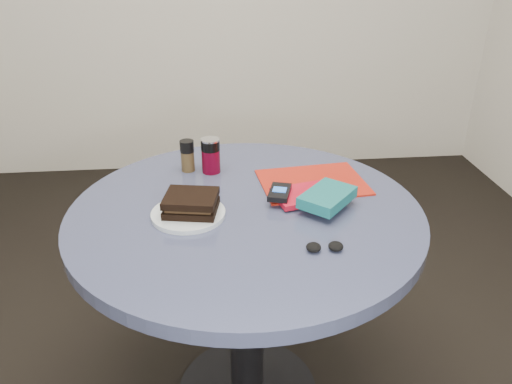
{
  "coord_description": "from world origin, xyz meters",
  "views": [
    {
      "loc": [
        -0.09,
        -1.23,
        1.43
      ],
      "look_at": [
        0.03,
        0.0,
        0.8
      ],
      "focal_mm": 35.0,
      "sensor_mm": 36.0,
      "label": 1
    }
  ],
  "objects": [
    {
      "name": "table",
      "position": [
        0.0,
        0.0,
        0.59
      ],
      "size": [
        1.0,
        1.0,
        0.75
      ],
      "color": "black",
      "rests_on": "ground"
    },
    {
      "name": "novel",
      "position": [
        0.23,
        -0.02,
        0.79
      ],
      "size": [
        0.19,
        0.19,
        0.03
      ],
      "primitive_type": "cube",
      "rotation": [
        0.0,
        0.0,
        0.85
      ],
      "color": "#13595D",
      "rests_on": "red_book"
    },
    {
      "name": "soda_can",
      "position": [
        -0.09,
        0.26,
        0.81
      ],
      "size": [
        0.06,
        0.06,
        0.11
      ],
      "color": "#5C041B",
      "rests_on": "table"
    },
    {
      "name": "headphones",
      "position": [
        0.18,
        -0.23,
        0.76
      ],
      "size": [
        0.09,
        0.04,
        0.02
      ],
      "color": "black",
      "rests_on": "table"
    },
    {
      "name": "plate",
      "position": [
        -0.16,
        -0.03,
        0.76
      ],
      "size": [
        0.26,
        0.26,
        0.01
      ],
      "primitive_type": "cylinder",
      "rotation": [
        0.0,
        0.0,
        0.36
      ],
      "color": "silver",
      "rests_on": "table"
    },
    {
      "name": "pepper_grinder",
      "position": [
        -0.17,
        0.27,
        0.8
      ],
      "size": [
        0.05,
        0.05,
        0.1
      ],
      "color": "#42331C",
      "rests_on": "table"
    },
    {
      "name": "magazine",
      "position": [
        0.22,
        0.14,
        0.75
      ],
      "size": [
        0.34,
        0.27,
        0.01
      ],
      "primitive_type": "cube",
      "rotation": [
        0.0,
        0.0,
        0.11
      ],
      "color": "#A01B0E",
      "rests_on": "table"
    },
    {
      "name": "sandwich",
      "position": [
        -0.15,
        -0.03,
        0.79
      ],
      "size": [
        0.16,
        0.14,
        0.05
      ],
      "color": "black",
      "rests_on": "plate"
    },
    {
      "name": "red_book",
      "position": [
        0.18,
        0.04,
        0.76
      ],
      "size": [
        0.21,
        0.17,
        0.02
      ],
      "primitive_type": "cube",
      "rotation": [
        0.0,
        0.0,
        0.24
      ],
      "color": "#AA0D21",
      "rests_on": "magazine"
    },
    {
      "name": "mp3_player",
      "position": [
        0.1,
        0.03,
        0.78
      ],
      "size": [
        0.08,
        0.11,
        0.02
      ],
      "color": "black",
      "rests_on": "red_book"
    }
  ]
}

